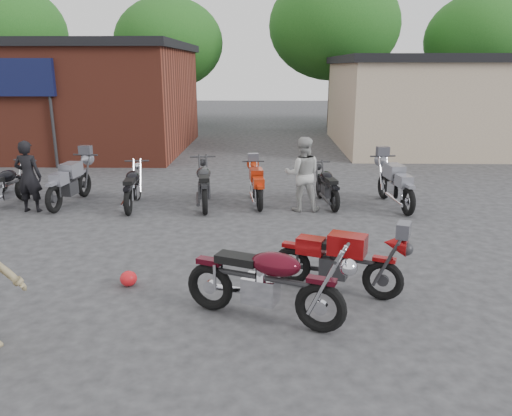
{
  "coord_description": "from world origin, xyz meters",
  "views": [
    {
      "loc": [
        0.47,
        -6.65,
        3.34
      ],
      "look_at": [
        0.26,
        1.93,
        0.9
      ],
      "focal_mm": 35.0,
      "sensor_mm": 36.0,
      "label": 1
    }
  ],
  "objects_px": {
    "person_light": "(303,174)",
    "row_bike_6": "(395,182)",
    "vintage_motorcycle": "(266,277)",
    "row_bike_5": "(327,184)",
    "helmet": "(129,279)",
    "row_bike_4": "(257,183)",
    "person_dark": "(28,177)",
    "row_bike_0": "(5,185)",
    "row_bike_2": "(133,185)",
    "row_bike_1": "(70,180)",
    "row_bike_3": "(204,182)",
    "sportbike": "(339,257)"
  },
  "relations": [
    {
      "from": "row_bike_3",
      "to": "row_bike_6",
      "type": "height_order",
      "value": "row_bike_6"
    },
    {
      "from": "row_bike_4",
      "to": "helmet",
      "type": "bearing_deg",
      "value": 151.31
    },
    {
      "from": "row_bike_2",
      "to": "row_bike_5",
      "type": "bearing_deg",
      "value": -91.77
    },
    {
      "from": "person_dark",
      "to": "row_bike_1",
      "type": "relative_size",
      "value": 0.8
    },
    {
      "from": "row_bike_5",
      "to": "row_bike_6",
      "type": "relative_size",
      "value": 0.86
    },
    {
      "from": "row_bike_4",
      "to": "vintage_motorcycle",
      "type": "bearing_deg",
      "value": 175.0
    },
    {
      "from": "row_bike_0",
      "to": "row_bike_5",
      "type": "xyz_separation_m",
      "value": [
        7.89,
        0.43,
        -0.04
      ]
    },
    {
      "from": "row_bike_0",
      "to": "row_bike_4",
      "type": "bearing_deg",
      "value": -77.39
    },
    {
      "from": "person_dark",
      "to": "row_bike_4",
      "type": "distance_m",
      "value": 5.42
    },
    {
      "from": "helmet",
      "to": "row_bike_2",
      "type": "bearing_deg",
      "value": 103.71
    },
    {
      "from": "helmet",
      "to": "row_bike_5",
      "type": "distance_m",
      "value": 6.14
    },
    {
      "from": "row_bike_1",
      "to": "row_bike_4",
      "type": "distance_m",
      "value": 4.67
    },
    {
      "from": "row_bike_1",
      "to": "row_bike_3",
      "type": "xyz_separation_m",
      "value": [
        3.37,
        -0.09,
        -0.01
      ]
    },
    {
      "from": "row_bike_0",
      "to": "row_bike_2",
      "type": "bearing_deg",
      "value": -79.81
    },
    {
      "from": "person_dark",
      "to": "row_bike_5",
      "type": "relative_size",
      "value": 0.94
    },
    {
      "from": "row_bike_6",
      "to": "helmet",
      "type": "bearing_deg",
      "value": 124.03
    },
    {
      "from": "row_bike_0",
      "to": "row_bike_2",
      "type": "xyz_separation_m",
      "value": [
        3.1,
        0.1,
        -0.01
      ]
    },
    {
      "from": "person_dark",
      "to": "row_bike_5",
      "type": "bearing_deg",
      "value": -171.49
    },
    {
      "from": "vintage_motorcycle",
      "to": "row_bike_1",
      "type": "bearing_deg",
      "value": 151.41
    },
    {
      "from": "sportbike",
      "to": "person_dark",
      "type": "relative_size",
      "value": 1.15
    },
    {
      "from": "row_bike_6",
      "to": "row_bike_3",
      "type": "bearing_deg",
      "value": 82.77
    },
    {
      "from": "sportbike",
      "to": "row_bike_6",
      "type": "height_order",
      "value": "row_bike_6"
    },
    {
      "from": "helmet",
      "to": "row_bike_6",
      "type": "xyz_separation_m",
      "value": [
        5.32,
        4.79,
        0.49
      ]
    },
    {
      "from": "helmet",
      "to": "row_bike_4",
      "type": "xyz_separation_m",
      "value": [
        1.91,
        4.93,
        0.41
      ]
    },
    {
      "from": "vintage_motorcycle",
      "to": "row_bike_2",
      "type": "relative_size",
      "value": 1.15
    },
    {
      "from": "row_bike_3",
      "to": "row_bike_5",
      "type": "xyz_separation_m",
      "value": [
        3.05,
        0.18,
        -0.08
      ]
    },
    {
      "from": "person_light",
      "to": "row_bike_6",
      "type": "bearing_deg",
      "value": -169.19
    },
    {
      "from": "helmet",
      "to": "row_bike_2",
      "type": "relative_size",
      "value": 0.14
    },
    {
      "from": "vintage_motorcycle",
      "to": "row_bike_0",
      "type": "distance_m",
      "value": 8.47
    },
    {
      "from": "vintage_motorcycle",
      "to": "row_bike_3",
      "type": "xyz_separation_m",
      "value": [
        -1.56,
        5.81,
        -0.04
      ]
    },
    {
      "from": "row_bike_3",
      "to": "row_bike_6",
      "type": "relative_size",
      "value": 0.98
    },
    {
      "from": "vintage_motorcycle",
      "to": "row_bike_5",
      "type": "xyz_separation_m",
      "value": [
        1.49,
        5.99,
        -0.12
      ]
    },
    {
      "from": "person_dark",
      "to": "row_bike_5",
      "type": "height_order",
      "value": "person_dark"
    },
    {
      "from": "helmet",
      "to": "row_bike_3",
      "type": "xyz_separation_m",
      "value": [
        0.61,
        4.73,
        0.48
      ]
    },
    {
      "from": "row_bike_0",
      "to": "row_bike_2",
      "type": "distance_m",
      "value": 3.1
    },
    {
      "from": "sportbike",
      "to": "row_bike_0",
      "type": "xyz_separation_m",
      "value": [
        -7.49,
        4.62,
        0.0
      ]
    },
    {
      "from": "row_bike_4",
      "to": "row_bike_6",
      "type": "relative_size",
      "value": 0.86
    },
    {
      "from": "person_dark",
      "to": "sportbike",
      "type": "bearing_deg",
      "value": 149.76
    },
    {
      "from": "helmet",
      "to": "row_bike_2",
      "type": "xyz_separation_m",
      "value": [
        -1.12,
        4.58,
        0.44
      ]
    },
    {
      "from": "person_light",
      "to": "row_bike_3",
      "type": "bearing_deg",
      "value": -7.32
    },
    {
      "from": "helmet",
      "to": "row_bike_0",
      "type": "height_order",
      "value": "row_bike_0"
    },
    {
      "from": "row_bike_5",
      "to": "row_bike_6",
      "type": "bearing_deg",
      "value": -103.47
    },
    {
      "from": "vintage_motorcycle",
      "to": "sportbike",
      "type": "bearing_deg",
      "value": 61.96
    },
    {
      "from": "row_bike_5",
      "to": "row_bike_3",
      "type": "bearing_deg",
      "value": 84.17
    },
    {
      "from": "vintage_motorcycle",
      "to": "person_light",
      "type": "height_order",
      "value": "person_light"
    },
    {
      "from": "person_light",
      "to": "row_bike_6",
      "type": "height_order",
      "value": "person_light"
    },
    {
      "from": "row_bike_4",
      "to": "row_bike_5",
      "type": "height_order",
      "value": "row_bike_4"
    },
    {
      "from": "row_bike_1",
      "to": "row_bike_5",
      "type": "xyz_separation_m",
      "value": [
        6.42,
        0.09,
        -0.09
      ]
    },
    {
      "from": "vintage_motorcycle",
      "to": "person_dark",
      "type": "xyz_separation_m",
      "value": [
        -5.62,
        5.2,
        0.21
      ]
    },
    {
      "from": "row_bike_3",
      "to": "row_bike_6",
      "type": "bearing_deg",
      "value": -97.32
    }
  ]
}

